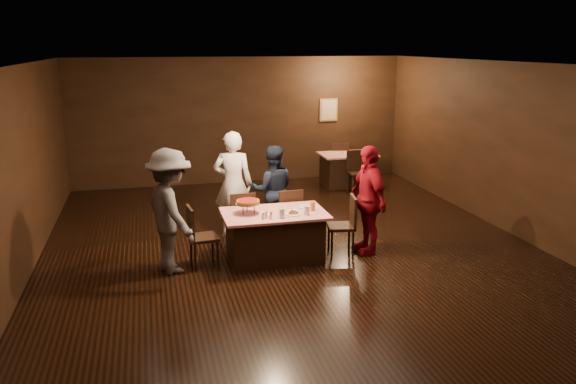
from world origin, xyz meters
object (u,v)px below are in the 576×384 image
object	(u,v)px
diner_white_jacket	(233,184)
glass_front_right	(307,211)
back_table	(347,170)
chair_back_far	(339,161)
chair_far_right	(287,215)
chair_end_left	(204,236)
diner_grey_knit	(170,211)
plate_empty	(306,207)
chair_end_right	(341,225)
pizza_stand	(248,202)
diner_red_shirt	(368,200)
main_table	(274,236)
chair_back_near	(358,172)
glass_amber	(312,206)
diner_navy_hoodie	(273,190)
chair_far_left	(241,218)
glass_front_left	(282,213)

from	to	relation	value
diner_white_jacket	glass_front_right	size ratio (longest dim) A/B	13.29
back_table	diner_white_jacket	size ratio (longest dim) A/B	0.70
chair_back_far	chair_far_right	bearing A→B (deg)	71.85
chair_end_left	diner_grey_knit	xyz separation A→B (m)	(-0.47, -0.07, 0.45)
plate_empty	glass_front_right	distance (m)	0.42
chair_far_right	chair_end_right	xyz separation A→B (m)	(0.70, -0.75, 0.00)
pizza_stand	diner_white_jacket	bearing A→B (deg)	91.53
diner_red_shirt	main_table	bearing A→B (deg)	-96.72
diner_grey_knit	chair_back_near	bearing A→B (deg)	-71.39
diner_grey_knit	glass_amber	xyz separation A→B (m)	(2.17, 0.02, -0.09)
pizza_stand	diner_red_shirt	bearing A→B (deg)	-2.96
chair_far_right	diner_navy_hoodie	xyz separation A→B (m)	(-0.15, 0.49, 0.32)
chair_far_left	chair_back_far	size ratio (longest dim) A/B	1.00
back_table	diner_white_jacket	xyz separation A→B (m)	(-3.18, -2.92, 0.55)
main_table	chair_far_left	size ratio (longest dim) A/B	1.68
chair_back_far	glass_front_left	world-z (taller)	chair_back_far
chair_end_left	plate_empty	xyz separation A→B (m)	(1.65, 0.15, 0.30)
chair_end_right	chair_end_left	bearing A→B (deg)	-80.26
diner_navy_hoodie	diner_red_shirt	bearing A→B (deg)	142.05
chair_far_left	pizza_stand	distance (m)	0.85
pizza_stand	glass_amber	world-z (taller)	pizza_stand
chair_end_right	glass_front_right	distance (m)	0.79
chair_far_right	diner_white_jacket	xyz separation A→B (m)	(-0.83, 0.56, 0.46)
main_table	plate_empty	world-z (taller)	plate_empty
chair_end_right	pizza_stand	world-z (taller)	pizza_stand
pizza_stand	plate_empty	world-z (taller)	pizza_stand
back_table	glass_front_left	bearing A→B (deg)	-120.78
pizza_stand	glass_front_right	xyz separation A→B (m)	(0.85, -0.30, -0.11)
diner_white_jacket	back_table	bearing A→B (deg)	-121.96
diner_navy_hoodie	glass_front_left	world-z (taller)	diner_navy_hoodie
pizza_stand	chair_end_right	bearing A→B (deg)	-1.91
chair_end_left	diner_white_jacket	xyz separation A→B (m)	(0.67, 1.31, 0.46)
pizza_stand	chair_far_left	bearing A→B (deg)	90.00
chair_back_far	main_table	bearing A→B (deg)	72.14
chair_back_near	glass_front_left	xyz separation A→B (m)	(-2.70, -3.83, 0.37)
main_table	chair_back_far	world-z (taller)	chair_back_far
pizza_stand	chair_end_left	bearing A→B (deg)	-175.91
plate_empty	glass_front_right	bearing A→B (deg)	-104.04
glass_front_right	chair_far_right	bearing A→B (deg)	92.86
diner_navy_hoodie	glass_front_left	size ratio (longest dim) A/B	11.39
glass_front_left	chair_end_left	bearing A→B (deg)	165.38
glass_front_left	glass_front_right	xyz separation A→B (m)	(0.40, 0.05, 0.00)
diner_white_jacket	diner_grey_knit	size ratio (longest dim) A/B	1.00
chair_far_right	chair_end_left	xyz separation A→B (m)	(-1.50, -0.75, 0.00)
chair_far_left	chair_back_far	world-z (taller)	same
chair_back_far	diner_white_jacket	distance (m)	4.77
diner_white_jacket	plate_empty	distance (m)	1.53
plate_empty	glass_front_right	world-z (taller)	glass_front_right
chair_end_right	diner_grey_knit	size ratio (longest dim) A/B	0.51
diner_red_shirt	pizza_stand	bearing A→B (deg)	-97.82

